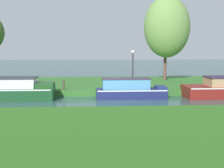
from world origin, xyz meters
The scene contains 7 objects.
ground_plane centered at (0.00, 0.00, 0.00)m, with size 120.00×120.00×0.00m, color #2C4F4D.
riverbank_far centered at (0.00, 7.00, 0.20)m, with size 72.00×10.00×0.40m, color #336B2A.
riverbank_near centered at (0.00, -9.00, 0.20)m, with size 72.00×10.00×0.40m, color #2E641D.
navy_narrowboat centered at (1.10, 1.20, 0.53)m, with size 4.37×1.55×1.27m.
willow_tree_centre centered at (4.94, 7.99, 4.78)m, with size 3.74×3.41×6.88m.
lamp_post centered at (1.53, 3.15, 2.05)m, with size 0.24×0.24×2.58m.
mooring_post_far centered at (-3.12, 2.63, 0.70)m, with size 0.14×0.14×0.60m, color #483C30.
Camera 1 is at (-1.59, -20.67, 3.31)m, focal length 56.75 mm.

